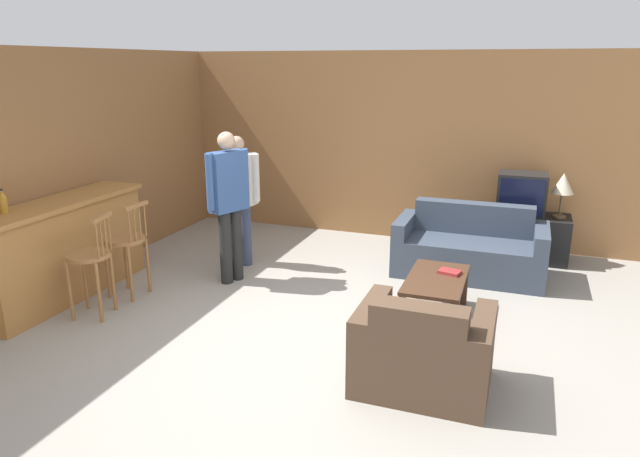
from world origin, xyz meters
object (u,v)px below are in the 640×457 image
object	(u,v)px
bar_chair_near	(90,262)
person_by_window	(239,194)
armchair_near	(423,353)
person_by_counter	(229,199)
table_lamp	(563,185)
coffee_table	(436,284)
bottle	(3,202)
couch_far	(470,250)
tv_unit	(518,236)
book_on_table	(450,272)
tv	(522,194)
bar_chair_mid	(127,246)

from	to	relation	value
bar_chair_near	person_by_window	distance (m)	2.01
armchair_near	person_by_counter	size ratio (longest dim) A/B	0.59
table_lamp	person_by_counter	distance (m)	4.06
coffee_table	bottle	size ratio (longest dim) A/B	4.18
couch_far	tv_unit	bearing A→B (deg)	57.70
bar_chair_near	coffee_table	distance (m)	3.38
bottle	book_on_table	size ratio (longest dim) A/B	1.00
book_on_table	person_by_counter	size ratio (longest dim) A/B	0.14
tv	person_by_window	distance (m)	3.55
bottle	armchair_near	bearing A→B (deg)	0.83
bar_chair_near	tv	xyz separation A→B (m)	(3.90, 3.30, 0.28)
tv_unit	person_by_counter	xyz separation A→B (m)	(-3.07, -1.99, 0.68)
couch_far	bottle	world-z (taller)	bottle
tv_unit	book_on_table	xyz separation A→B (m)	(-0.60, -2.05, 0.15)
bar_chair_mid	person_by_counter	distance (m)	1.19
tv_unit	table_lamp	bearing A→B (deg)	0.00
couch_far	coffee_table	distance (m)	1.41
bottle	book_on_table	xyz separation A→B (m)	(4.01, 1.52, -0.72)
coffee_table	table_lamp	size ratio (longest dim) A/B	1.76
bar_chair_near	bottle	bearing A→B (deg)	-159.13
coffee_table	tv	distance (m)	2.37
book_on_table	person_by_window	distance (m)	2.76
bar_chair_mid	person_by_window	distance (m)	1.51
couch_far	armchair_near	world-z (taller)	couch_far
bar_chair_near	table_lamp	size ratio (longest dim) A/B	1.85
tv_unit	table_lamp	size ratio (longest dim) A/B	2.20
bar_chair_mid	bar_chair_near	bearing A→B (deg)	-90.04
tv	person_by_counter	xyz separation A→B (m)	(-3.07, -1.99, 0.13)
tv	book_on_table	size ratio (longest dim) A/B	2.50
tv_unit	tv	bearing A→B (deg)	-90.00
book_on_table	bar_chair_mid	bearing A→B (deg)	-168.04
bar_chair_near	couch_far	xyz separation A→B (m)	(3.38, 2.48, -0.26)
couch_far	person_by_window	xyz separation A→B (m)	(-2.73, -0.61, 0.60)
armchair_near	person_by_window	size ratio (longest dim) A/B	0.63
coffee_table	table_lamp	distance (m)	2.59
bar_chair_near	tv_unit	distance (m)	5.12
bar_chair_mid	armchair_near	world-z (taller)	bar_chair_mid
bar_chair_mid	person_by_counter	size ratio (longest dim) A/B	0.60
armchair_near	tv	size ratio (longest dim) A/B	1.72
couch_far	table_lamp	world-z (taller)	table_lamp
bar_chair_mid	bottle	size ratio (longest dim) A/B	4.40
couch_far	armchair_near	size ratio (longest dim) A/B	1.70
tv	table_lamp	distance (m)	0.49
tv_unit	book_on_table	world-z (taller)	tv_unit
tv_unit	table_lamp	world-z (taller)	table_lamp
bar_chair_near	bar_chair_mid	world-z (taller)	same
coffee_table	bottle	world-z (taller)	bottle
bar_chair_mid	person_by_counter	world-z (taller)	person_by_counter
tv_unit	person_by_window	distance (m)	3.60
couch_far	bar_chair_near	bearing A→B (deg)	-143.74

